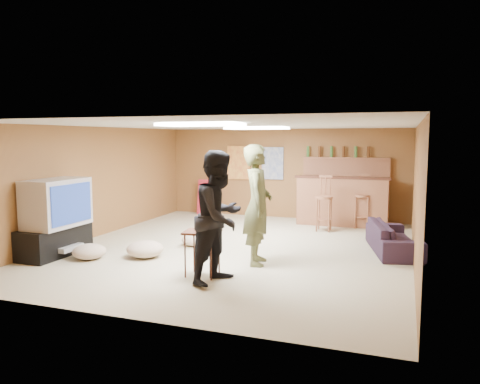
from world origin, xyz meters
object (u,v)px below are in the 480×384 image
(person_black, at_px, (220,217))
(tv_body, at_px, (57,203))
(bar_counter, at_px, (343,201))
(tray_table, at_px, (202,254))
(person_olive, at_px, (258,205))
(sofa, at_px, (393,237))

(person_black, bearing_deg, tv_body, 96.64)
(bar_counter, bearing_deg, tray_table, -106.33)
(person_olive, xyz_separation_m, tray_table, (-0.55, -0.90, -0.61))
(tv_body, xyz_separation_m, person_olive, (3.32, 0.64, 0.04))
(tray_table, bearing_deg, tv_body, 174.69)
(tv_body, height_order, tray_table, tv_body)
(person_olive, xyz_separation_m, sofa, (2.00, 1.53, -0.69))
(bar_counter, height_order, sofa, bar_counter)
(bar_counter, height_order, person_olive, person_olive)
(tv_body, distance_m, person_olive, 3.38)
(person_olive, distance_m, person_black, 1.08)
(person_olive, bearing_deg, tv_body, 87.78)
(bar_counter, xyz_separation_m, sofa, (1.17, -2.28, -0.29))
(tv_body, xyz_separation_m, bar_counter, (4.15, 4.45, -0.35))
(tray_table, bearing_deg, person_black, -26.09)
(sofa, bearing_deg, bar_counter, 14.12)
(tv_body, height_order, sofa, tv_body)
(tray_table, bearing_deg, bar_counter, 73.67)
(bar_counter, distance_m, person_black, 5.00)
(tv_body, bearing_deg, person_black, -7.75)
(bar_counter, bearing_deg, sofa, -62.86)
(tv_body, xyz_separation_m, person_black, (3.11, -0.42, 0.01))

